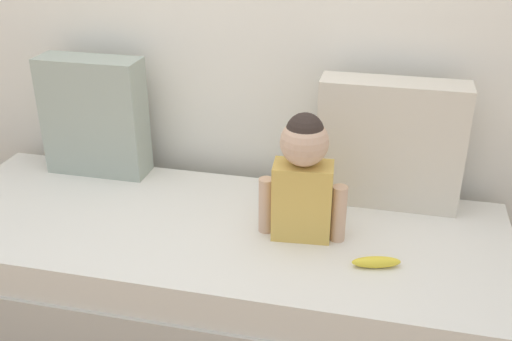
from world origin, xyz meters
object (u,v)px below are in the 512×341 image
(throw_pillow_right, at_px, (390,144))
(banana, at_px, (376,262))
(couch, at_px, (214,269))
(throw_pillow_left, at_px, (95,117))
(toddler, at_px, (303,174))

(throw_pillow_right, distance_m, banana, 0.54)
(couch, height_order, throw_pillow_right, throw_pillow_right)
(throw_pillow_left, distance_m, throw_pillow_right, 1.28)
(throw_pillow_right, bearing_deg, toddler, -131.08)
(couch, relative_size, throw_pillow_left, 4.42)
(throw_pillow_left, bearing_deg, toddler, -18.76)
(couch, relative_size, throw_pillow_right, 4.09)
(throw_pillow_right, bearing_deg, throw_pillow_left, 180.00)
(throw_pillow_left, xyz_separation_m, toddler, (0.99, -0.34, -0.01))
(throw_pillow_left, relative_size, toddler, 1.09)
(throw_pillow_left, distance_m, toddler, 1.05)
(toddler, bearing_deg, banana, -27.89)
(toddler, xyz_separation_m, banana, (0.29, -0.15, -0.24))
(couch, height_order, throw_pillow_left, throw_pillow_left)
(throw_pillow_right, bearing_deg, couch, -152.03)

